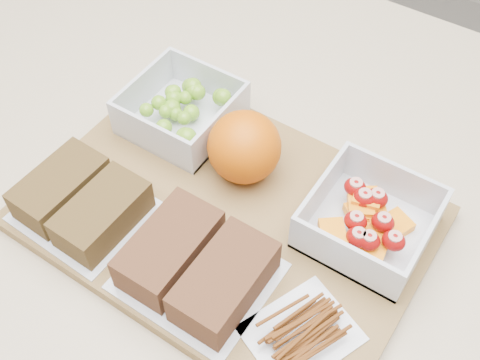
{
  "coord_description": "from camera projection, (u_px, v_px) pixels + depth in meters",
  "views": [
    {
      "loc": [
        0.23,
        -0.34,
        1.45
      ],
      "look_at": [
        -0.0,
        0.01,
        0.93
      ],
      "focal_mm": 45.0,
      "sensor_mm": 36.0,
      "label": 1
    }
  ],
  "objects": [
    {
      "name": "grape_container",
      "position": [
        184.0,
        110.0,
        0.73
      ],
      "size": [
        0.12,
        0.12,
        0.05
      ],
      "color": "silver",
      "rests_on": "cutting_board"
    },
    {
      "name": "sandwich_bag_left",
      "position": [
        82.0,
        201.0,
        0.64
      ],
      "size": [
        0.14,
        0.12,
        0.04
      ],
      "color": "silver",
      "rests_on": "cutting_board"
    },
    {
      "name": "cutting_board",
      "position": [
        228.0,
        217.0,
        0.66
      ],
      "size": [
        0.42,
        0.31,
        0.02
      ],
      "primitive_type": "cube",
      "rotation": [
        0.0,
        0.0,
        -0.01
      ],
      "color": "olive",
      "rests_on": "counter"
    },
    {
      "name": "counter",
      "position": [
        238.0,
        356.0,
        1.04
      ],
      "size": [
        1.2,
        0.9,
        0.9
      ],
      "primitive_type": "cube",
      "color": "beige",
      "rests_on": "ground"
    },
    {
      "name": "fruit_container",
      "position": [
        368.0,
        221.0,
        0.63
      ],
      "size": [
        0.12,
        0.12,
        0.05
      ],
      "color": "silver",
      "rests_on": "cutting_board"
    },
    {
      "name": "sandwich_bag_center",
      "position": [
        197.0,
        266.0,
        0.59
      ],
      "size": [
        0.15,
        0.13,
        0.04
      ],
      "color": "silver",
      "rests_on": "cutting_board"
    },
    {
      "name": "orange",
      "position": [
        244.0,
        147.0,
        0.66
      ],
      "size": [
        0.08,
        0.08,
        0.08
      ],
      "primitive_type": "sphere",
      "color": "#D65905",
      "rests_on": "cutting_board"
    },
    {
      "name": "pretzel_bag",
      "position": [
        302.0,
        329.0,
        0.56
      ],
      "size": [
        0.11,
        0.12,
        0.02
      ],
      "color": "silver",
      "rests_on": "cutting_board"
    }
  ]
}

